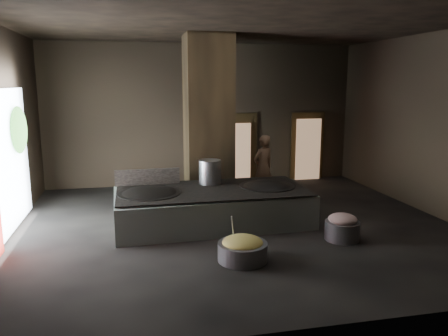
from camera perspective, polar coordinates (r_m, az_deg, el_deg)
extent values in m
cube|color=black|center=(10.34, 1.53, -7.65)|extent=(10.00, 9.00, 0.10)
cube|color=black|center=(9.88, 1.67, 18.52)|extent=(10.00, 9.00, 0.10)
cube|color=black|center=(14.29, -2.75, 6.97)|extent=(10.00, 0.10, 4.50)
cube|color=black|center=(5.58, 12.71, 0.28)|extent=(10.00, 0.10, 4.50)
cube|color=black|center=(12.08, 25.67, 5.15)|extent=(0.10, 9.00, 4.50)
cube|color=black|center=(11.64, -2.07, 6.04)|extent=(1.20, 1.20, 4.50)
cube|color=#A7B9A9|center=(10.30, -1.55, -5.17)|extent=(4.53, 2.27, 0.78)
cube|color=black|center=(10.19, -1.56, -2.87)|extent=(4.36, 2.10, 0.03)
ellipsoid|color=black|center=(10.00, -9.72, -3.68)|extent=(1.41, 1.41, 0.39)
cylinder|color=black|center=(9.99, -9.73, -3.29)|extent=(1.44, 1.44, 0.05)
ellipsoid|color=black|center=(10.57, 5.61, -2.76)|extent=(1.31, 1.31, 0.37)
cylinder|color=black|center=(10.56, 5.61, -2.39)|extent=(1.34, 1.34, 0.05)
cylinder|color=#ADB0B5|center=(10.66, -1.85, -0.51)|extent=(0.54, 0.54, 0.58)
cube|color=black|center=(10.72, -9.96, -1.16)|extent=(1.55, 0.11, 0.39)
imported|color=brown|center=(12.30, 5.13, 0.04)|extent=(0.79, 0.67, 1.85)
cylinder|color=slate|center=(8.30, 2.44, -10.85)|extent=(0.96, 0.96, 0.34)
ellipsoid|color=#91AB52|center=(8.23, 2.45, -9.70)|extent=(0.76, 0.76, 0.24)
cylinder|color=#ADB0B5|center=(8.27, 1.18, -8.12)|extent=(0.17, 0.35, 0.66)
cylinder|color=slate|center=(9.65, 15.17, -7.88)|extent=(0.87, 0.87, 0.40)
ellipsoid|color=#A66963|center=(9.57, 15.24, -6.46)|extent=(0.60, 0.60, 0.23)
cube|color=black|center=(14.57, 2.02, 2.50)|extent=(1.18, 0.08, 2.38)
cube|color=#8C6647|center=(14.44, 1.98, 2.22)|extent=(0.78, 0.04, 1.85)
cube|color=black|center=(15.32, 10.77, 2.74)|extent=(1.18, 0.08, 2.38)
cube|color=#8C6647|center=(15.08, 10.93, 2.40)|extent=(0.88, 0.04, 2.07)
cube|color=white|center=(10.20, -26.85, 0.46)|extent=(0.04, 4.20, 3.10)
ellipsoid|color=#194714|center=(11.16, -25.23, 4.53)|extent=(0.28, 1.10, 1.10)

